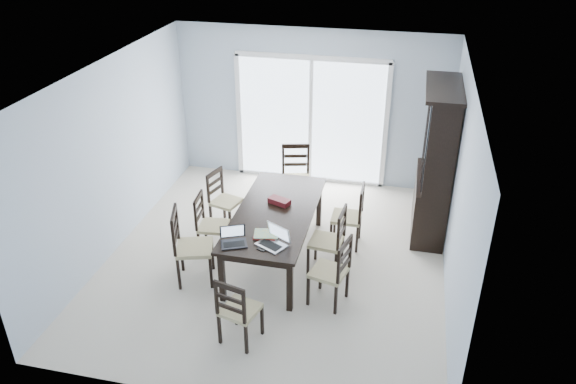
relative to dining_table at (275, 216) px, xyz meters
name	(u,v)px	position (x,y,z in m)	size (l,w,h in m)	color
floor	(276,258)	(0.00, 0.00, -0.67)	(5.00, 5.00, 0.00)	beige
ceiling	(273,73)	(0.00, 0.00, 1.93)	(5.00, 5.00, 0.00)	white
back_wall	(311,108)	(0.00, 2.50, 0.63)	(4.50, 0.02, 2.60)	#A9B9CA
wall_left	(112,157)	(-2.25, 0.00, 0.63)	(0.02, 5.00, 2.60)	#A9B9CA
wall_right	(459,192)	(2.25, 0.00, 0.63)	(0.02, 5.00, 2.60)	#A9B9CA
balcony	(319,157)	(0.00, 3.50, -0.72)	(4.50, 2.00, 0.10)	gray
railing	(329,110)	(0.00, 4.50, -0.12)	(4.50, 0.06, 1.10)	#99999E
dining_table	(275,216)	(0.00, 0.00, 0.00)	(1.00, 2.20, 0.75)	black
china_hutch	(436,164)	(2.02, 1.25, 0.40)	(0.50, 1.38, 2.20)	black
sliding_door	(311,120)	(0.00, 2.48, 0.41)	(2.52, 0.05, 2.18)	silver
chair_left_near	(186,239)	(-0.99, -0.69, -0.05)	(0.56, 0.55, 1.18)	black
chair_left_mid	(207,218)	(-0.96, -0.02, -0.14)	(0.42, 0.41, 1.01)	black
chair_left_far	(221,193)	(-0.99, 0.69, -0.14)	(0.48, 0.48, 1.01)	black
chair_right_near	(336,265)	(0.92, -0.76, -0.11)	(0.50, 0.49, 1.06)	black
chair_right_mid	(333,234)	(0.79, -0.11, -0.10)	(0.45, 0.44, 1.08)	black
chair_right_far	(353,210)	(0.97, 0.58, -0.11)	(0.42, 0.40, 1.07)	black
chair_end_near	(235,305)	(-0.03, -1.68, -0.14)	(0.47, 0.48, 1.01)	black
chair_end_far	(296,170)	(-0.05, 1.55, -0.06)	(0.53, 0.54, 1.15)	black
laptop_dark	(234,241)	(-0.29, -0.87, 0.13)	(0.36, 0.32, 0.21)	black
laptop_silver	(271,242)	(0.15, -0.80, 0.13)	(0.41, 0.37, 0.23)	silver
book_stack	(266,235)	(0.03, -0.62, 0.10)	(0.33, 0.28, 0.05)	maroon
cell_phone	(261,250)	(0.05, -0.91, 0.08)	(0.10, 0.05, 0.01)	black
game_box	(279,201)	(0.01, 0.21, 0.11)	(0.29, 0.15, 0.07)	#4E0F17
hot_tub	(293,130)	(-0.53, 3.51, -0.21)	(2.00, 1.85, 0.92)	maroon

